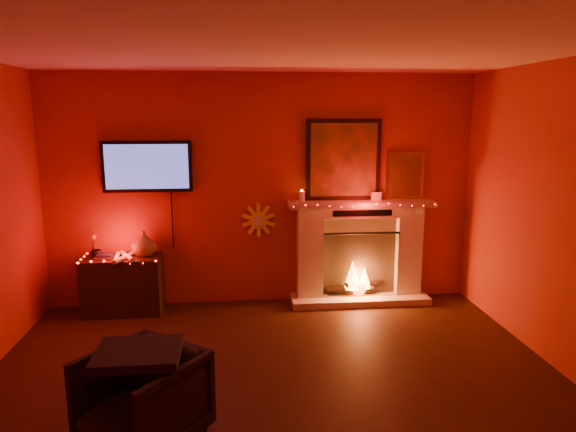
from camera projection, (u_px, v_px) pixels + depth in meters
name	position (u px, v px, depth m)	size (l,w,h in m)	color
room	(281.00, 242.00, 3.57)	(5.00, 5.00, 5.00)	black
fireplace	(359.00, 242.00, 6.14)	(1.72, 0.40, 2.18)	beige
tv	(147.00, 167.00, 5.78)	(1.00, 0.07, 1.24)	black
sunburst_clock	(259.00, 220.00, 6.05)	(0.40, 0.03, 0.40)	yellow
console_table	(124.00, 281.00, 5.81)	(0.86, 0.52, 0.94)	black
armchair	(142.00, 399.00, 3.49)	(0.69, 0.71, 0.65)	black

